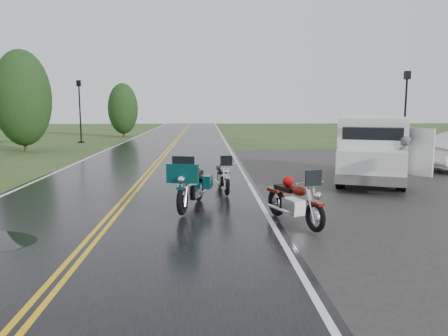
# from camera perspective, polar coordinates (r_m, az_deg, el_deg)

# --- Properties ---
(ground) EXTENTS (120.00, 120.00, 0.00)m
(ground) POSITION_cam_1_polar(r_m,az_deg,el_deg) (10.56, -15.00, -7.00)
(ground) COLOR #2D471E
(ground) RESTS_ON ground
(road) EXTENTS (8.00, 100.00, 0.04)m
(road) POSITION_cam_1_polar(r_m,az_deg,el_deg) (20.26, -8.93, 0.36)
(road) COLOR black
(road) RESTS_ON ground
(motorcycle_red) EXTENTS (1.53, 2.33, 1.29)m
(motorcycle_red) POSITION_cam_1_polar(r_m,az_deg,el_deg) (9.36, 11.88, -4.74)
(motorcycle_red) COLOR #521009
(motorcycle_red) RESTS_ON ground
(motorcycle_teal) EXTENTS (1.38, 2.58, 1.44)m
(motorcycle_teal) POSITION_cam_1_polar(r_m,az_deg,el_deg) (10.60, -5.48, -2.69)
(motorcycle_teal) COLOR #053537
(motorcycle_teal) RESTS_ON ground
(motorcycle_silver) EXTENTS (0.93, 2.05, 1.17)m
(motorcycle_silver) POSITION_cam_1_polar(r_m,az_deg,el_deg) (12.93, 0.38, -1.32)
(motorcycle_silver) COLOR #929699
(motorcycle_silver) RESTS_ON ground
(van_white) EXTENTS (4.32, 6.45, 2.37)m
(van_white) POSITION_cam_1_polar(r_m,az_deg,el_deg) (14.72, 15.13, 1.90)
(van_white) COLOR silver
(van_white) RESTS_ON ground
(person_at_van) EXTENTS (0.75, 0.75, 1.75)m
(person_at_van) POSITION_cam_1_polar(r_m,az_deg,el_deg) (14.77, 22.24, 0.39)
(person_at_van) COLOR #55555B
(person_at_van) RESTS_ON ground
(lamp_post_far_left) EXTENTS (0.40, 0.40, 4.66)m
(lamp_post_far_left) POSITION_cam_1_polar(r_m,az_deg,el_deg) (34.32, -18.30, 7.03)
(lamp_post_far_left) COLOR black
(lamp_post_far_left) RESTS_ON ground
(lamp_post_far_right) EXTENTS (0.40, 0.40, 4.65)m
(lamp_post_far_right) POSITION_cam_1_polar(r_m,az_deg,el_deg) (26.00, 22.58, 6.62)
(lamp_post_far_right) COLOR black
(lamp_post_far_right) RESTS_ON ground
(tree_left_mid) EXTENTS (3.29, 3.29, 5.14)m
(tree_left_mid) POSITION_cam_1_polar(r_m,az_deg,el_deg) (28.60, -24.77, 7.07)
(tree_left_mid) COLOR #1E3D19
(tree_left_mid) RESTS_ON ground
(tree_left_far) EXTENTS (2.63, 2.63, 4.05)m
(tree_left_far) POSITION_cam_1_polar(r_m,az_deg,el_deg) (39.87, -13.04, 6.87)
(tree_left_far) COLOR #1E3D19
(tree_left_far) RESTS_ON ground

